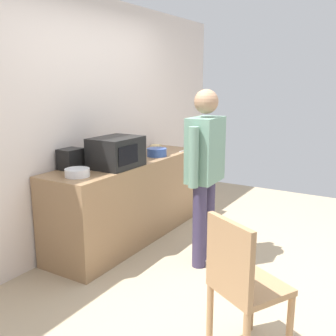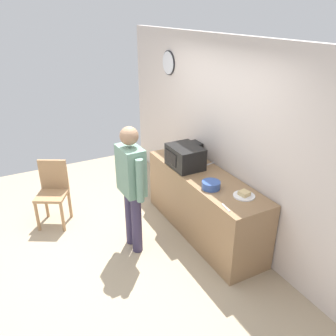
% 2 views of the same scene
% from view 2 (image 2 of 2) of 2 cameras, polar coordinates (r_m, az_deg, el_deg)
% --- Properties ---
extents(ground_plane, '(6.00, 6.00, 0.00)m').
position_cam_2_polar(ground_plane, '(4.71, -8.68, -12.96)').
color(ground_plane, tan).
extents(back_wall, '(5.40, 0.13, 2.60)m').
position_cam_2_polar(back_wall, '(4.74, 8.78, 5.35)').
color(back_wall, silver).
rests_on(back_wall, ground_plane).
extents(kitchen_counter, '(2.12, 0.62, 0.89)m').
position_cam_2_polar(kitchen_counter, '(4.75, 5.89, -5.93)').
color(kitchen_counter, '#93704C').
rests_on(kitchen_counter, ground_plane).
extents(microwave, '(0.50, 0.39, 0.30)m').
position_cam_2_polar(microwave, '(4.68, 2.85, 1.88)').
color(microwave, black).
rests_on(microwave, kitchen_counter).
extents(sandwich_plate, '(0.25, 0.25, 0.07)m').
position_cam_2_polar(sandwich_plate, '(4.09, 12.53, -4.37)').
color(sandwich_plate, white).
rests_on(sandwich_plate, kitchen_counter).
extents(salad_bowl, '(0.22, 0.22, 0.07)m').
position_cam_2_polar(salad_bowl, '(5.14, 0.62, 2.74)').
color(salad_bowl, white).
rests_on(salad_bowl, kitchen_counter).
extents(cereal_bowl, '(0.23, 0.23, 0.09)m').
position_cam_2_polar(cereal_bowl, '(4.18, 7.16, -2.82)').
color(cereal_bowl, '#33519E').
rests_on(cereal_bowl, kitchen_counter).
extents(toaster, '(0.22, 0.18, 0.20)m').
position_cam_2_polar(toaster, '(5.09, 4.34, 3.19)').
color(toaster, black).
rests_on(toaster, kitchen_counter).
extents(fork_utensil, '(0.05, 0.17, 0.01)m').
position_cam_2_polar(fork_utensil, '(4.86, 7.15, 0.75)').
color(fork_utensil, silver).
rests_on(fork_utensil, kitchen_counter).
extents(spoon_utensil, '(0.17, 0.04, 0.01)m').
position_cam_2_polar(spoon_utensil, '(3.83, 9.59, -6.50)').
color(spoon_utensil, silver).
rests_on(spoon_utensil, kitchen_counter).
extents(person_standing, '(0.59, 0.25, 1.66)m').
position_cam_2_polar(person_standing, '(4.19, -6.10, -2.18)').
color(person_standing, '#393251').
rests_on(person_standing, ground_plane).
extents(wooden_chair, '(0.54, 0.54, 0.94)m').
position_cam_2_polar(wooden_chair, '(5.18, -18.58, -3.41)').
color(wooden_chair, '#A87F56').
rests_on(wooden_chair, ground_plane).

